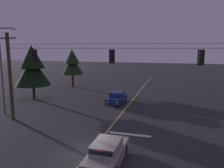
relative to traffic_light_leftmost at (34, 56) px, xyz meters
The scene contains 12 objects.
ground_plane 10.32m from the traffic_light_leftmost, 33.77° to the right, with size 180.00×180.00×0.00m, color #28282B.
lane_centre_stripe 11.01m from the traffic_light_leftmost, 41.08° to the left, with size 0.14×60.00×0.01m, color #D1C64C.
stop_bar_paint 10.74m from the traffic_light_leftmost, ahead, with size 3.40×0.36×0.01m, color silver.
signal_span_assembly 7.15m from the traffic_light_leftmost, ahead, with size 21.01×0.32×8.17m.
traffic_light_leftmost is the anchor object (origin of this frame).
traffic_light_left_inner 7.14m from the traffic_light_leftmost, ahead, with size 0.48×0.41×1.22m.
traffic_light_centre 13.82m from the traffic_light_leftmost, ahead, with size 0.48×0.41×1.22m.
car_waiting_near_lane 11.30m from the traffic_light_leftmost, 32.15° to the right, with size 1.80×4.33×1.39m.
car_oncoming_lead 11.82m from the traffic_light_leftmost, 59.80° to the left, with size 1.80×4.42×1.39m.
street_lamp_corner 4.55m from the traffic_light_leftmost, 165.72° to the left, with size 2.11×0.30×8.79m.
tree_verge_near 10.03m from the traffic_light_leftmost, 126.87° to the left, with size 4.59×4.59×7.17m.
tree_verge_far 18.72m from the traffic_light_leftmost, 105.82° to the left, with size 3.78×3.78×6.60m.
Camera 1 is at (5.06, -12.23, 6.80)m, focal length 35.10 mm.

